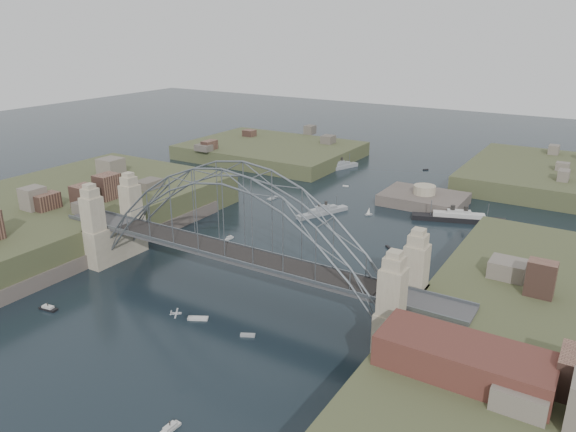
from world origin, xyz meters
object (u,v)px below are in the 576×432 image
Objects in this scene: wharf_shed at (464,359)px; ocean_liner at (458,218)px; bridge at (235,233)px; naval_cruiser_far at (339,167)px; fort_island at (423,205)px; naval_cruiser_near at (323,212)px.

wharf_shed is 0.88× the size of ocean_liner.
bridge is 96.30m from naval_cruiser_far.
bridge reaches higher than naval_cruiser_far.
fort_island is 1.47× the size of naval_cruiser_near.
naval_cruiser_far is at bearing 111.36° from naval_cruiser_near.
fort_island is at bearing 143.50° from ocean_liner.
naval_cruiser_near is 34.41m from ocean_liner.
wharf_shed is at bearing -56.96° from naval_cruiser_far.
ocean_liner is (23.99, 61.12, -11.45)m from bridge.
bridge is at bearing -111.43° from ocean_liner.
naval_cruiser_near is (-51.73, 61.80, -9.28)m from wharf_shed.
naval_cruiser_far is (-69.12, 106.25, -9.16)m from wharf_shed.
fort_island is 29.73m from naval_cruiser_near.
fort_island is at bearing 48.37° from naval_cruiser_near.
ocean_liner is at bearing 68.57° from bridge.
ocean_liner is at bearing -32.37° from naval_cruiser_far.
bridge is 49.79m from naval_cruiser_near.
naval_cruiser_near is 0.66× the size of ocean_liner.
bridge is 3.72× the size of ocean_liner.
bridge is at bearing 162.35° from wharf_shed.
wharf_shed reaches higher than naval_cruiser_near.
fort_island is 1.10× the size of wharf_shed.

